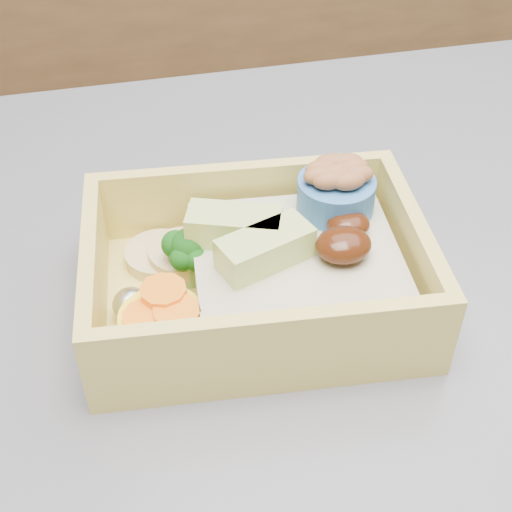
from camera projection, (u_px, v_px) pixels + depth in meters
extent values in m
cube|color=brown|center=(117.00, 90.00, 1.59)|extent=(3.20, 0.60, 0.90)
cube|color=#D7C158|center=(256.00, 297.00, 0.43)|extent=(0.21, 0.16, 0.01)
cube|color=#D7C158|center=(242.00, 196.00, 0.46)|extent=(0.19, 0.03, 0.05)
cube|color=#D7C158|center=(274.00, 348.00, 0.36)|extent=(0.19, 0.03, 0.05)
cube|color=#D7C158|center=(411.00, 249.00, 0.42)|extent=(0.02, 0.12, 0.05)
cube|color=#D7C158|center=(94.00, 278.00, 0.40)|extent=(0.02, 0.12, 0.05)
cube|color=tan|center=(296.00, 270.00, 0.42)|extent=(0.13, 0.12, 0.03)
ellipsoid|color=#381608|center=(343.00, 245.00, 0.40)|extent=(0.03, 0.03, 0.02)
ellipsoid|color=#381608|center=(348.00, 225.00, 0.41)|extent=(0.03, 0.02, 0.01)
cube|color=#BCD670|center=(265.00, 248.00, 0.39)|extent=(0.06, 0.04, 0.02)
cube|color=#BCD670|center=(234.00, 227.00, 0.41)|extent=(0.06, 0.04, 0.02)
cylinder|color=#6D9B53|center=(191.00, 271.00, 0.43)|extent=(0.01, 0.01, 0.02)
sphere|color=#135012|center=(189.00, 246.00, 0.41)|extent=(0.02, 0.02, 0.02)
sphere|color=#135012|center=(203.00, 243.00, 0.42)|extent=(0.02, 0.02, 0.02)
sphere|color=#135012|center=(176.00, 244.00, 0.42)|extent=(0.02, 0.02, 0.02)
sphere|color=#135012|center=(195.00, 258.00, 0.41)|extent=(0.02, 0.02, 0.02)
sphere|color=#135012|center=(182.00, 258.00, 0.41)|extent=(0.02, 0.02, 0.02)
sphere|color=#135012|center=(188.00, 240.00, 0.42)|extent=(0.02, 0.02, 0.02)
cylinder|color=yellow|center=(163.00, 329.00, 0.39)|extent=(0.05, 0.05, 0.02)
cylinder|color=orange|center=(161.00, 308.00, 0.38)|extent=(0.03, 0.03, 0.00)
cylinder|color=orange|center=(147.00, 317.00, 0.37)|extent=(0.03, 0.03, 0.00)
cylinder|color=orange|center=(177.00, 312.00, 0.37)|extent=(0.03, 0.03, 0.00)
cylinder|color=orange|center=(163.00, 291.00, 0.38)|extent=(0.03, 0.03, 0.00)
cylinder|color=tan|center=(160.00, 255.00, 0.44)|extent=(0.04, 0.04, 0.01)
cylinder|color=tan|center=(184.00, 254.00, 0.44)|extent=(0.04, 0.04, 0.01)
ellipsoid|color=silver|center=(213.00, 235.00, 0.45)|extent=(0.02, 0.02, 0.02)
ellipsoid|color=silver|center=(131.00, 305.00, 0.40)|extent=(0.02, 0.02, 0.02)
cylinder|color=#336AAE|center=(336.00, 195.00, 0.43)|extent=(0.05, 0.05, 0.02)
ellipsoid|color=brown|center=(338.00, 173.00, 0.42)|extent=(0.02, 0.01, 0.01)
ellipsoid|color=brown|center=(352.00, 168.00, 0.42)|extent=(0.02, 0.01, 0.01)
ellipsoid|color=brown|center=(322.00, 169.00, 0.42)|extent=(0.02, 0.01, 0.01)
ellipsoid|color=brown|center=(348.00, 181.00, 0.41)|extent=(0.02, 0.01, 0.01)
ellipsoid|color=brown|center=(329.00, 180.00, 0.41)|extent=(0.02, 0.01, 0.01)
ellipsoid|color=brown|center=(357.00, 175.00, 0.42)|extent=(0.02, 0.01, 0.01)
ellipsoid|color=brown|center=(330.00, 163.00, 0.43)|extent=(0.02, 0.01, 0.01)
ellipsoid|color=brown|center=(346.00, 163.00, 0.43)|extent=(0.02, 0.01, 0.01)
ellipsoid|color=brown|center=(320.00, 175.00, 0.42)|extent=(0.02, 0.01, 0.01)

